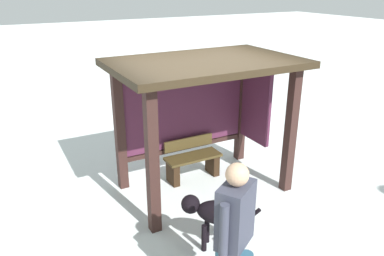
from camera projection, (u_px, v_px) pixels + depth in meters
name	position (u px, v px, depth m)	size (l,w,h in m)	color
ground_plane	(204.00, 187.00, 6.56)	(60.00, 60.00, 0.00)	silver
bus_shelter	(204.00, 90.00, 6.14)	(2.89, 1.86, 2.22)	#341E1B
bench_left_inside	(192.00, 161.00, 6.78)	(1.01, 0.39, 0.72)	#413419
person_walking	(235.00, 228.00, 3.79)	(0.57, 0.59, 1.75)	#3C3F4F
dog	(217.00, 213.00, 4.89)	(0.81, 0.76, 0.75)	black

